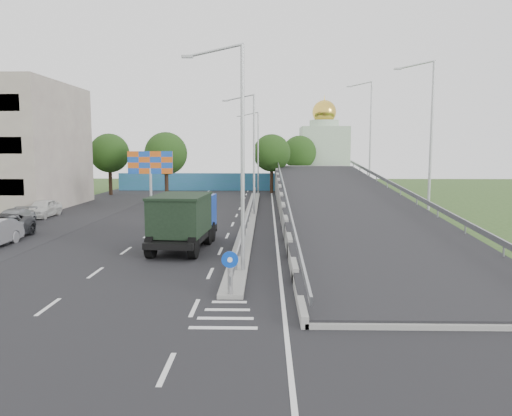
{
  "coord_description": "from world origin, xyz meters",
  "views": [
    {
      "loc": [
        1.38,
        -16.27,
        5.69
      ],
      "look_at": [
        0.74,
        13.2,
        2.2
      ],
      "focal_mm": 35.0,
      "sensor_mm": 36.0,
      "label": 1
    }
  ],
  "objects_px": {
    "lamp_post_near": "(238,146)",
    "church": "(324,152)",
    "billboard": "(150,166)",
    "lamp_post_far": "(257,148)",
    "lamp_post_mid": "(252,148)",
    "dump_truck": "(184,218)",
    "parked_car_d": "(13,219)",
    "parked_car_e": "(43,208)",
    "sign_bollard": "(230,273)"
  },
  "relations": [
    {
      "from": "lamp_post_far",
      "to": "church",
      "type": "xyz_separation_m",
      "value": [
        9.89,
        14.0,
        -0.5
      ]
    },
    {
      "from": "dump_truck",
      "to": "parked_car_d",
      "type": "relative_size",
      "value": 1.55
    },
    {
      "from": "lamp_post_far",
      "to": "lamp_post_near",
      "type": "bearing_deg",
      "value": -90.0
    },
    {
      "from": "parked_car_e",
      "to": "billboard",
      "type": "bearing_deg",
      "value": 21.59
    },
    {
      "from": "church",
      "to": "parked_car_d",
      "type": "bearing_deg",
      "value": -123.17
    },
    {
      "from": "lamp_post_far",
      "to": "dump_truck",
      "type": "bearing_deg",
      "value": -95.8
    },
    {
      "from": "billboard",
      "to": "lamp_post_near",
      "type": "bearing_deg",
      "value": -67.51
    },
    {
      "from": "church",
      "to": "billboard",
      "type": "distance_m",
      "value": 37.23
    },
    {
      "from": "billboard",
      "to": "dump_truck",
      "type": "bearing_deg",
      "value": -70.6
    },
    {
      "from": "parked_car_d",
      "to": "parked_car_e",
      "type": "distance_m",
      "value": 5.85
    },
    {
      "from": "billboard",
      "to": "lamp_post_mid",
      "type": "bearing_deg",
      "value": -12.38
    },
    {
      "from": "lamp_post_mid",
      "to": "church",
      "type": "bearing_deg",
      "value": 73.78
    },
    {
      "from": "dump_truck",
      "to": "parked_car_d",
      "type": "height_order",
      "value": "dump_truck"
    },
    {
      "from": "sign_bollard",
      "to": "lamp_post_far",
      "type": "bearing_deg",
      "value": 89.86
    },
    {
      "from": "sign_bollard",
      "to": "lamp_post_far",
      "type": "relative_size",
      "value": 0.17
    },
    {
      "from": "lamp_post_near",
      "to": "lamp_post_mid",
      "type": "bearing_deg",
      "value": 90.0
    },
    {
      "from": "dump_truck",
      "to": "church",
      "type": "bearing_deg",
      "value": 78.56
    },
    {
      "from": "sign_bollard",
      "to": "lamp_post_mid",
      "type": "distance_m",
      "value": 24.3
    },
    {
      "from": "parked_car_d",
      "to": "parked_car_e",
      "type": "relative_size",
      "value": 1.06
    },
    {
      "from": "lamp_post_near",
      "to": "parked_car_d",
      "type": "bearing_deg",
      "value": 142.96
    },
    {
      "from": "sign_bollard",
      "to": "parked_car_d",
      "type": "height_order",
      "value": "sign_bollard"
    },
    {
      "from": "parked_car_d",
      "to": "billboard",
      "type": "bearing_deg",
      "value": 46.76
    },
    {
      "from": "church",
      "to": "dump_truck",
      "type": "xyz_separation_m",
      "value": [
        -13.35,
        -48.04,
        -3.55
      ]
    },
    {
      "from": "lamp_post_near",
      "to": "church",
      "type": "distance_m",
      "value": 54.9
    },
    {
      "from": "sign_bollard",
      "to": "lamp_post_far",
      "type": "height_order",
      "value": "lamp_post_far"
    },
    {
      "from": "sign_bollard",
      "to": "lamp_post_near",
      "type": "xyz_separation_m",
      "value": [
        0.11,
        3.83,
        4.77
      ]
    },
    {
      "from": "billboard",
      "to": "parked_car_d",
      "type": "relative_size",
      "value": 1.16
    },
    {
      "from": "lamp_post_mid",
      "to": "dump_truck",
      "type": "height_order",
      "value": "lamp_post_mid"
    },
    {
      "from": "sign_bollard",
      "to": "lamp_post_far",
      "type": "xyz_separation_m",
      "value": [
        0.11,
        43.83,
        4.77
      ]
    },
    {
      "from": "lamp_post_near",
      "to": "parked_car_e",
      "type": "xyz_separation_m",
      "value": [
        -17.46,
        18.67,
        -5.04
      ]
    },
    {
      "from": "lamp_post_far",
      "to": "parked_car_d",
      "type": "height_order",
      "value": "lamp_post_far"
    },
    {
      "from": "parked_car_e",
      "to": "parked_car_d",
      "type": "bearing_deg",
      "value": -85.79
    },
    {
      "from": "sign_bollard",
      "to": "billboard",
      "type": "distance_m",
      "value": 27.53
    },
    {
      "from": "lamp_post_mid",
      "to": "church",
      "type": "xyz_separation_m",
      "value": [
        9.89,
        34.0,
        -0.5
      ]
    },
    {
      "from": "billboard",
      "to": "parked_car_e",
      "type": "relative_size",
      "value": 1.22
    },
    {
      "from": "parked_car_d",
      "to": "parked_car_e",
      "type": "height_order",
      "value": "parked_car_e"
    },
    {
      "from": "lamp_post_far",
      "to": "church",
      "type": "relative_size",
      "value": 0.73
    },
    {
      "from": "lamp_post_near",
      "to": "dump_truck",
      "type": "height_order",
      "value": "lamp_post_near"
    },
    {
      "from": "sign_bollard",
      "to": "parked_car_e",
      "type": "xyz_separation_m",
      "value": [
        -17.35,
        22.49,
        -0.27
      ]
    },
    {
      "from": "lamp_post_near",
      "to": "parked_car_e",
      "type": "bearing_deg",
      "value": 133.08
    },
    {
      "from": "dump_truck",
      "to": "sign_bollard",
      "type": "bearing_deg",
      "value": -67.0
    },
    {
      "from": "sign_bollard",
      "to": "parked_car_d",
      "type": "relative_size",
      "value": 0.35
    },
    {
      "from": "lamp_post_mid",
      "to": "church",
      "type": "distance_m",
      "value": 35.41
    },
    {
      "from": "lamp_post_far",
      "to": "billboard",
      "type": "xyz_separation_m",
      "value": [
        -9.11,
        -18.0,
        -1.62
      ]
    },
    {
      "from": "lamp_post_near",
      "to": "church",
      "type": "xyz_separation_m",
      "value": [
        9.89,
        54.0,
        -0.5
      ]
    },
    {
      "from": "lamp_post_mid",
      "to": "parked_car_d",
      "type": "height_order",
      "value": "lamp_post_mid"
    },
    {
      "from": "lamp_post_far",
      "to": "billboard",
      "type": "relative_size",
      "value": 1.83
    },
    {
      "from": "billboard",
      "to": "lamp_post_far",
      "type": "bearing_deg",
      "value": 63.16
    },
    {
      "from": "lamp_post_near",
      "to": "dump_truck",
      "type": "relative_size",
      "value": 1.37
    },
    {
      "from": "lamp_post_near",
      "to": "parked_car_d",
      "type": "height_order",
      "value": "lamp_post_near"
    }
  ]
}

